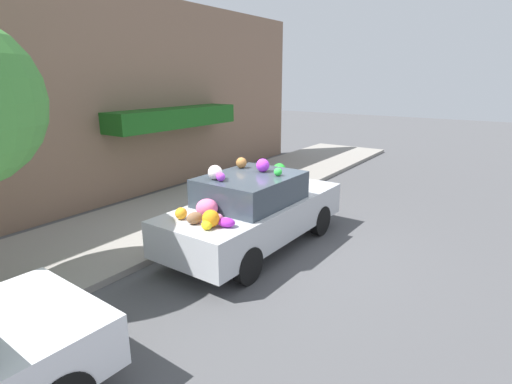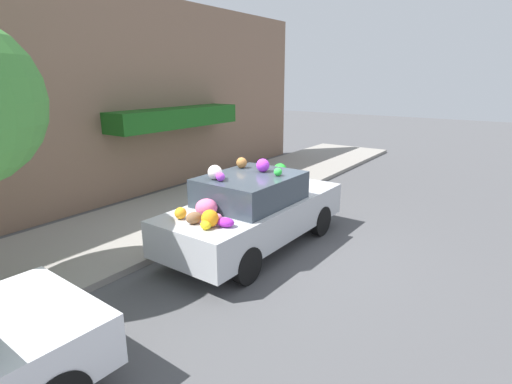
% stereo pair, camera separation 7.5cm
% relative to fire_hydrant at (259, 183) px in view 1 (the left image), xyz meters
% --- Properties ---
extents(ground_plane, '(60.00, 60.00, 0.00)m').
position_rel_fire_hydrant_xyz_m(ground_plane, '(-2.76, -1.78, -0.47)').
color(ground_plane, '#4C4C4F').
extents(sidewalk_curb, '(24.00, 3.20, 0.13)m').
position_rel_fire_hydrant_xyz_m(sidewalk_curb, '(-2.76, 0.92, -0.41)').
color(sidewalk_curb, gray).
rests_on(sidewalk_curb, ground).
extents(building_facade, '(18.00, 1.20, 5.50)m').
position_rel_fire_hydrant_xyz_m(building_facade, '(-2.60, 3.13, 2.24)').
color(building_facade, '#846651').
rests_on(building_facade, ground).
extents(fire_hydrant, '(0.20, 0.20, 0.70)m').
position_rel_fire_hydrant_xyz_m(fire_hydrant, '(0.00, 0.00, 0.00)').
color(fire_hydrant, gold).
rests_on(fire_hydrant, sidewalk_curb).
extents(art_car, '(4.28, 1.79, 1.78)m').
position_rel_fire_hydrant_xyz_m(art_car, '(-2.80, -1.80, 0.32)').
color(art_car, '#B7BABF').
rests_on(art_car, ground).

